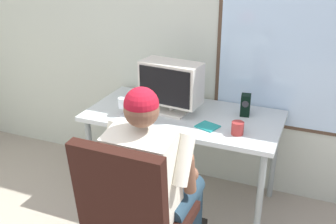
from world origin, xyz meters
TOP-DOWN VIEW (x-y plane):
  - wall_rear at (0.04, 2.08)m, footprint 5.33×0.08m
  - desk at (-0.05, 1.66)m, footprint 1.45×0.72m
  - office_chair at (0.03, 0.63)m, footprint 0.56×0.58m
  - person_seated at (0.04, 0.91)m, footprint 0.53×0.75m
  - crt_monitor at (-0.15, 1.66)m, footprint 0.47×0.26m
  - wine_glass at (-0.46, 1.47)m, footprint 0.07×0.07m
  - desk_speaker at (0.38, 1.82)m, footprint 0.08×0.10m
  - cd_case at (0.18, 1.51)m, footprint 0.17×0.16m
  - coffee_mug at (0.40, 1.48)m, footprint 0.08×0.08m

SIDE VIEW (x-z plane):
  - office_chair at x=0.03m, z-range 0.07..1.13m
  - person_seated at x=0.04m, z-range 0.03..1.31m
  - desk at x=-0.05m, z-range 0.30..1.06m
  - cd_case at x=0.18m, z-range 0.75..0.76m
  - coffee_mug at x=0.40m, z-range 0.75..0.84m
  - desk_speaker at x=0.38m, z-range 0.75..0.92m
  - wine_glass at x=-0.46m, z-range 0.78..0.91m
  - crt_monitor at x=-0.15m, z-range 0.79..1.18m
  - wall_rear at x=0.04m, z-range 0.00..2.59m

